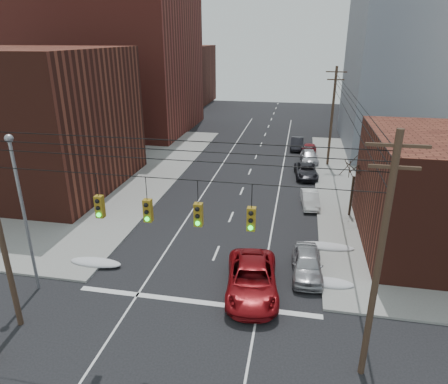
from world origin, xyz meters
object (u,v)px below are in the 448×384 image
at_px(parked_car_f, 297,144).
at_px(lot_car_a, 74,189).
at_px(parked_car_a, 307,264).
at_px(parked_car_b, 310,199).
at_px(red_pickup, 252,279).
at_px(lot_car_b, 100,170).
at_px(parked_car_e, 309,150).
at_px(lot_car_c, 69,169).
at_px(parked_car_c, 306,171).
at_px(lot_car_d, 95,155).
at_px(parked_car_d, 309,157).

relative_size(parked_car_f, lot_car_a, 1.14).
height_order(parked_car_a, parked_car_b, parked_car_a).
distance_m(red_pickup, lot_car_b, 25.00).
xyz_separation_m(parked_car_e, parked_car_f, (-1.52, 3.04, 0.00)).
bearing_deg(parked_car_b, lot_car_c, 166.74).
distance_m(parked_car_f, lot_car_a, 28.95).
height_order(parked_car_b, lot_car_b, lot_car_b).
bearing_deg(parked_car_c, parked_car_a, -95.60).
bearing_deg(parked_car_a, lot_car_d, 138.72).
height_order(parked_car_d, lot_car_d, lot_car_d).
relative_size(parked_car_e, lot_car_b, 0.97).
bearing_deg(parked_car_f, lot_car_b, -140.85).
height_order(parked_car_c, lot_car_b, lot_car_b).
height_order(parked_car_a, lot_car_b, parked_car_a).
distance_m(parked_car_e, parked_car_f, 3.40).
bearing_deg(red_pickup, parked_car_a, 31.50).
xyz_separation_m(parked_car_c, parked_car_e, (0.35, 8.16, 0.07)).
xyz_separation_m(parked_car_b, lot_car_a, (-21.35, -2.10, 0.15)).
xyz_separation_m(parked_car_a, lot_car_b, (-21.33, 14.64, -0.01)).
bearing_deg(lot_car_b, lot_car_a, -156.19).
xyz_separation_m(parked_car_c, lot_car_a, (-21.00, -9.89, 0.13)).
relative_size(parked_car_a, lot_car_b, 1.03).
xyz_separation_m(parked_car_a, parked_car_f, (-1.22, 30.04, -0.04)).
height_order(parked_car_f, lot_car_a, parked_car_f).
relative_size(parked_car_c, parked_car_e, 1.11).
distance_m(parked_car_a, lot_car_d, 31.76).
bearing_deg(parked_car_e, lot_car_b, -146.62).
distance_m(red_pickup, parked_car_b, 13.99).
relative_size(parked_car_a, lot_car_c, 1.05).
distance_m(parked_car_d, lot_car_c, 27.00).
height_order(parked_car_d, parked_car_f, parked_car_f).
bearing_deg(parked_car_c, lot_car_d, 171.64).
distance_m(parked_car_f, lot_car_c, 28.29).
bearing_deg(parked_car_b, parked_car_e, 84.54).
bearing_deg(parked_car_e, lot_car_d, -160.64).
xyz_separation_m(red_pickup, parked_car_a, (3.14, 2.50, -0.09)).
distance_m(parked_car_b, lot_car_d, 26.53).
bearing_deg(parked_car_b, lot_car_a, -179.83).
distance_m(parked_car_c, parked_car_f, 11.26).
bearing_deg(parked_car_b, lot_car_b, 165.12).
height_order(parked_car_d, lot_car_a, lot_car_a).
bearing_deg(red_pickup, parked_car_b, 68.71).
bearing_deg(lot_car_a, parked_car_b, -67.86).
bearing_deg(lot_car_c, parked_car_b, -85.54).
bearing_deg(lot_car_c, parked_car_f, -44.43).
xyz_separation_m(parked_car_e, lot_car_d, (-24.99, -7.04, 0.03)).
xyz_separation_m(parked_car_a, parked_car_b, (0.30, 11.06, -0.13)).
distance_m(parked_car_c, parked_car_d, 5.47).
xyz_separation_m(lot_car_b, lot_car_d, (-3.37, 5.32, 0.00)).
distance_m(lot_car_b, lot_car_d, 6.30).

